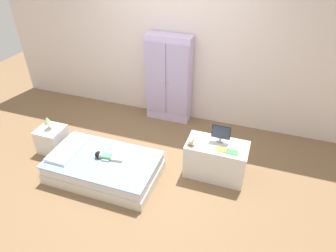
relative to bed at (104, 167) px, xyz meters
name	(u,v)px	position (x,y,z in m)	size (l,w,h in m)	color
ground_plane	(141,167)	(0.40, 0.33, -0.16)	(10.00, 10.00, 0.02)	brown
back_wall	(176,42)	(0.40, 1.90, 1.20)	(6.40, 0.05, 2.70)	silver
bed	(104,167)	(0.00, 0.00, 0.00)	(1.49, 0.86, 0.30)	silver
pillow	(68,149)	(-0.54, 0.00, 0.18)	(0.32, 0.62, 0.05)	white
doll	(104,156)	(0.01, 0.02, 0.19)	(0.39, 0.14, 0.10)	#4CA375
nightstand	(52,139)	(-1.03, 0.26, 0.05)	(0.37, 0.37, 0.39)	white
table_lamp	(47,121)	(-1.03, 0.26, 0.39)	(0.12, 0.12, 0.21)	#B7B2AD
wardrobe	(169,79)	(0.35, 1.73, 0.61)	(0.76, 0.29, 1.51)	silver
tv_stand	(216,160)	(1.44, 0.54, 0.11)	(0.81, 0.43, 0.52)	silver
tv_monitor	(221,133)	(1.46, 0.61, 0.52)	(0.25, 0.10, 0.26)	#99999E
rocking_horse_toy	(192,142)	(1.12, 0.40, 0.43)	(0.10, 0.04, 0.12)	#8E6642
book_yellow	(221,150)	(1.50, 0.44, 0.38)	(0.13, 0.09, 0.02)	gold
book_green	(232,152)	(1.64, 0.44, 0.37)	(0.16, 0.10, 0.01)	#429E51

